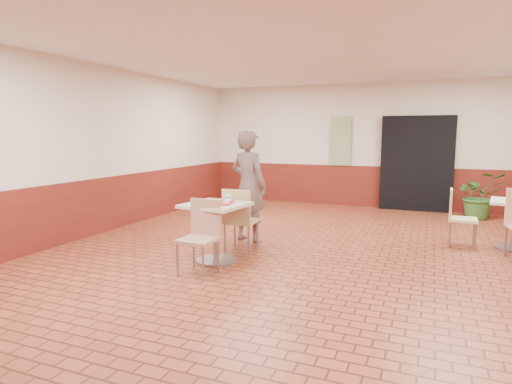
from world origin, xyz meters
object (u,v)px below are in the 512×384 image
at_px(main_table, 216,223).
at_px(paper_cup, 229,198).
at_px(long_john_donut, 219,201).
at_px(serving_tray, 216,202).
at_px(chair_main_back, 239,217).
at_px(ring_donut, 214,199).
at_px(chair_second_left, 458,214).
at_px(chair_main_front, 201,232).
at_px(customer, 248,186).
at_px(potted_plant, 479,195).

bearing_deg(main_table, paper_cup, 32.70).
bearing_deg(main_table, long_john_donut, -38.34).
bearing_deg(serving_tray, chair_main_back, 80.71).
relative_size(ring_donut, chair_second_left, 0.10).
xyz_separation_m(main_table, serving_tray, (0.00, 0.00, 0.29)).
relative_size(serving_tray, paper_cup, 4.84).
xyz_separation_m(chair_main_front, ring_donut, (-0.11, 0.58, 0.34)).
xyz_separation_m(chair_main_back, ring_donut, (-0.16, -0.50, 0.33)).
bearing_deg(customer, chair_main_front, 108.03).
height_order(customer, long_john_donut, customer).
bearing_deg(main_table, serving_tray, 26.57).
bearing_deg(chair_main_front, ring_donut, 102.89).
bearing_deg(ring_donut, chair_second_left, 33.87).
xyz_separation_m(main_table, chair_main_back, (0.09, 0.58, -0.02)).
bearing_deg(paper_cup, chair_main_back, 96.91).
height_order(main_table, chair_main_back, chair_main_back).
height_order(ring_donut, potted_plant, potted_plant).
bearing_deg(main_table, customer, 92.21).
height_order(chair_main_front, serving_tray, chair_main_front).
height_order(customer, chair_second_left, customer).
distance_m(chair_main_back, serving_tray, 0.66).
relative_size(main_table, chair_main_back, 0.85).
relative_size(customer, paper_cup, 20.70).
bearing_deg(chair_main_front, potted_plant, 57.81).
xyz_separation_m(chair_main_front, long_john_donut, (0.05, 0.43, 0.35)).
height_order(main_table, serving_tray, serving_tray).
relative_size(serving_tray, long_john_donut, 2.57).
bearing_deg(potted_plant, chair_main_front, -124.53).
bearing_deg(chair_main_back, potted_plant, -132.48).
height_order(chair_main_back, long_john_donut, chair_main_back).
bearing_deg(chair_second_left, main_table, 126.51).
height_order(chair_second_left, potted_plant, potted_plant).
height_order(long_john_donut, paper_cup, paper_cup).
relative_size(main_table, chair_main_front, 0.87).
xyz_separation_m(main_table, chair_main_front, (0.04, -0.50, -0.03)).
bearing_deg(chair_main_back, paper_cup, 94.80).
distance_m(main_table, potted_plant, 6.10).
bearing_deg(long_john_donut, potted_plant, 53.58).
bearing_deg(serving_tray, chair_second_left, 35.34).
distance_m(chair_main_front, paper_cup, 0.71).
bearing_deg(customer, long_john_donut, 111.06).
bearing_deg(serving_tray, customer, 92.21).
relative_size(customer, potted_plant, 1.86).
height_order(chair_main_front, chair_second_left, chair_main_front).
xyz_separation_m(chair_main_back, paper_cup, (0.06, -0.48, 0.36)).
xyz_separation_m(paper_cup, potted_plant, (3.56, 4.74, -0.40)).
xyz_separation_m(chair_main_front, chair_second_left, (3.13, 2.75, -0.02)).
height_order(ring_donut, long_john_donut, long_john_donut).
distance_m(customer, potted_plant, 5.21).
bearing_deg(chair_main_back, customer, -80.30).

